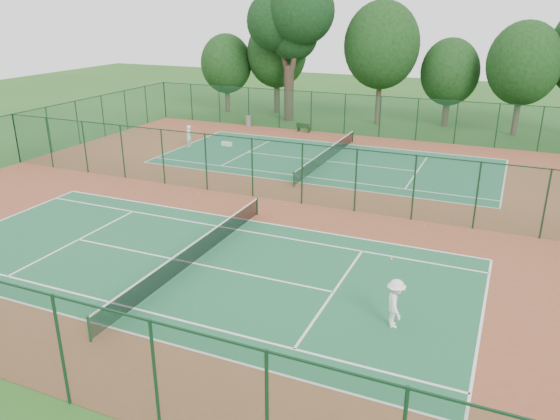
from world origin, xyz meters
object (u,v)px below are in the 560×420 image
object	(u,v)px
player_far	(189,136)
trash_bin	(248,121)
player_near	(395,303)
kit_bag	(227,144)
bench	(303,127)
big_tree	(291,21)

from	to	relation	value
player_far	trash_bin	distance (m)	8.98
player_far	trash_bin	bearing A→B (deg)	168.92
player_near	player_far	world-z (taller)	player_near
trash_bin	kit_bag	xyz separation A→B (m)	(1.77, -7.44, -0.32)
player_near	kit_bag	distance (m)	27.31
bench	kit_bag	xyz separation A→B (m)	(-3.79, -7.13, -0.25)
player_near	big_tree	distance (m)	37.55
big_tree	bench	bearing A→B (deg)	-55.46
trash_bin	big_tree	world-z (taller)	big_tree
player_far	trash_bin	size ratio (longest dim) A/B	1.78
player_near	big_tree	bearing A→B (deg)	5.05
trash_bin	player_far	bearing A→B (deg)	-94.90
player_near	player_far	xyz separation A→B (m)	(-20.45, 19.10, -0.04)
bench	big_tree	size ratio (longest dim) A/B	0.10
player_far	trash_bin	world-z (taller)	player_far
trash_bin	kit_bag	size ratio (longest dim) A/B	1.13
player_far	big_tree	distance (m)	15.92
player_near	trash_bin	xyz separation A→B (m)	(-19.69, 28.04, -0.42)
trash_bin	player_near	bearing A→B (deg)	-54.93
trash_bin	kit_bag	bearing A→B (deg)	-76.60
trash_bin	big_tree	size ratio (longest dim) A/B	0.07
player_near	bench	bearing A→B (deg)	3.91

